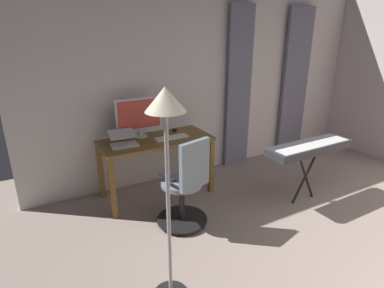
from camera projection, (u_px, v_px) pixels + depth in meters
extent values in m
cube|color=silver|center=(211.00, 76.00, 4.55)|extent=(5.35, 0.10, 2.79)
cube|color=slate|center=(295.00, 83.00, 5.25)|extent=(0.52, 0.06, 2.37)
cube|color=slate|center=(239.00, 89.00, 4.72)|extent=(0.42, 0.06, 2.37)
cube|color=brown|center=(156.00, 141.00, 3.91)|extent=(1.37, 0.62, 0.04)
cube|color=brown|center=(211.00, 166.00, 4.11)|extent=(0.06, 0.06, 0.72)
cube|color=brown|center=(113.00, 189.00, 3.52)|extent=(0.06, 0.06, 0.72)
cube|color=brown|center=(191.00, 153.00, 4.55)|extent=(0.06, 0.06, 0.72)
cube|color=brown|center=(101.00, 171.00, 3.96)|extent=(0.06, 0.06, 0.72)
cylinder|color=black|center=(182.00, 219.00, 3.53)|extent=(0.56, 0.56, 0.02)
sphere|color=black|center=(198.00, 212.00, 3.70)|extent=(0.05, 0.05, 0.05)
sphere|color=black|center=(173.00, 209.00, 3.76)|extent=(0.05, 0.05, 0.05)
sphere|color=black|center=(159.00, 222.00, 3.51)|extent=(0.05, 0.05, 0.05)
sphere|color=black|center=(177.00, 234.00, 3.30)|extent=(0.05, 0.05, 0.05)
sphere|color=black|center=(203.00, 227.00, 3.42)|extent=(0.05, 0.05, 0.05)
cylinder|color=black|center=(182.00, 202.00, 3.46)|extent=(0.06, 0.06, 0.42)
cylinder|color=gray|center=(182.00, 183.00, 3.38)|extent=(0.54, 0.54, 0.05)
cube|color=gray|center=(195.00, 165.00, 3.15)|extent=(0.37, 0.14, 0.50)
cube|color=black|center=(167.00, 177.00, 3.20)|extent=(0.10, 0.24, 0.03)
cube|color=black|center=(195.00, 166.00, 3.46)|extent=(0.10, 0.24, 0.03)
cylinder|color=silver|center=(140.00, 136.00, 3.99)|extent=(0.18, 0.18, 0.01)
cylinder|color=silver|center=(140.00, 133.00, 3.98)|extent=(0.04, 0.04, 0.07)
cube|color=silver|center=(139.00, 114.00, 3.90)|extent=(0.58, 0.03, 0.40)
cube|color=#CC3D33|center=(139.00, 114.00, 3.89)|extent=(0.54, 0.01, 0.35)
cube|color=white|center=(171.00, 138.00, 3.91)|extent=(0.42, 0.12, 0.02)
cube|color=silver|center=(124.00, 145.00, 3.67)|extent=(0.32, 0.23, 0.02)
cube|color=silver|center=(122.00, 134.00, 3.72)|extent=(0.32, 0.22, 0.07)
ellipsoid|color=black|center=(175.00, 130.00, 4.19)|extent=(0.06, 0.10, 0.04)
cylinder|color=black|center=(305.00, 176.00, 3.90)|extent=(0.37, 0.03, 0.67)
cylinder|color=black|center=(305.00, 176.00, 3.90)|extent=(0.37, 0.03, 0.67)
cube|color=#333338|center=(309.00, 148.00, 3.77)|extent=(1.14, 0.33, 0.09)
cube|color=white|center=(314.00, 145.00, 3.71)|extent=(1.05, 0.19, 0.01)
cylinder|color=#A5A5A8|center=(169.00, 214.00, 2.31)|extent=(0.03, 0.03, 1.53)
cone|color=beige|center=(165.00, 99.00, 2.02)|extent=(0.27, 0.27, 0.16)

